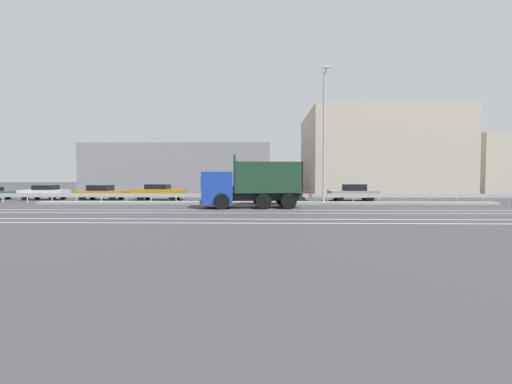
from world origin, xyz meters
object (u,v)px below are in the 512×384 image
object	(u,v)px
street_lamp_1	(324,132)
parked_car_6	(353,192)
parked_car_1	(45,192)
dump_truck	(240,189)
parked_car_2	(102,192)
parked_car_3	(159,192)
parked_car_4	(231,193)
median_road_sign	(216,189)
parked_car_5	(286,193)
church_tower	(377,151)

from	to	relation	value
street_lamp_1	parked_car_6	size ratio (longest dim) A/B	2.35
parked_car_1	dump_truck	bearing A→B (deg)	-116.52
parked_car_2	parked_car_3	size ratio (longest dim) A/B	0.95
parked_car_4	dump_truck	bearing A→B (deg)	9.85
parked_car_1	median_road_sign	bearing A→B (deg)	-108.66
median_road_sign	parked_car_2	distance (m)	12.56
parked_car_5	dump_truck	bearing A→B (deg)	151.78
street_lamp_1	parked_car_2	world-z (taller)	street_lamp_1
parked_car_4	church_tower	world-z (taller)	church_tower
parked_car_1	parked_car_6	xyz separation A→B (m)	(28.90, -0.55, 0.03)
dump_truck	street_lamp_1	xyz separation A→B (m)	(6.40, 3.62, 4.36)
dump_truck	parked_car_4	size ratio (longest dim) A/B	1.50
parked_car_3	parked_car_4	bearing A→B (deg)	90.98
parked_car_3	church_tower	distance (m)	39.74
parked_car_3	parked_car_4	xyz separation A→B (m)	(6.78, -0.01, -0.05)
street_lamp_1	parked_car_5	distance (m)	7.42
street_lamp_1	parked_car_4	distance (m)	10.39
median_road_sign	parked_car_3	world-z (taller)	median_road_sign
parked_car_4	parked_car_5	world-z (taller)	parked_car_4
church_tower	median_road_sign	bearing A→B (deg)	-126.22
parked_car_1	church_tower	size ratio (longest dim) A/B	0.28
dump_truck	parked_car_3	bearing A→B (deg)	38.15
parked_car_5	church_tower	distance (m)	32.13
dump_truck	street_lamp_1	world-z (taller)	street_lamp_1
parked_car_2	church_tower	world-z (taller)	church_tower
street_lamp_1	parked_car_1	size ratio (longest dim) A/B	2.53
parked_car_2	parked_car_3	bearing A→B (deg)	90.62
median_road_sign	parked_car_3	size ratio (longest dim) A/B	0.47
dump_truck	church_tower	world-z (taller)	church_tower
street_lamp_1	parked_car_1	bearing A→B (deg)	169.22
church_tower	parked_car_2	bearing A→B (deg)	-142.56
median_road_sign	parked_car_1	world-z (taller)	median_road_sign
dump_truck	street_lamp_1	distance (m)	8.55
street_lamp_1	parked_car_6	distance (m)	7.37
street_lamp_1	median_road_sign	bearing A→B (deg)	-179.69
parked_car_5	parked_car_6	size ratio (longest dim) A/B	1.00
parked_car_4	parked_car_5	size ratio (longest dim) A/B	1.07
parked_car_1	parked_car_4	distance (m)	17.70
dump_truck	parked_car_5	world-z (taller)	dump_truck
parked_car_5	parked_car_1	bearing A→B (deg)	85.66
parked_car_2	parked_car_6	world-z (taller)	parked_car_6
parked_car_6	church_tower	size ratio (longest dim) A/B	0.30
parked_car_3	parked_car_4	size ratio (longest dim) A/B	1.03
street_lamp_1	dump_truck	bearing A→B (deg)	-150.49
parked_car_2	church_tower	bearing A→B (deg)	128.95
street_lamp_1	parked_car_2	size ratio (longest dim) A/B	2.24
parked_car_1	church_tower	world-z (taller)	church_tower
parked_car_3	church_tower	world-z (taller)	church_tower
street_lamp_1	parked_car_5	world-z (taller)	street_lamp_1
parked_car_1	parked_car_2	size ratio (longest dim) A/B	0.89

